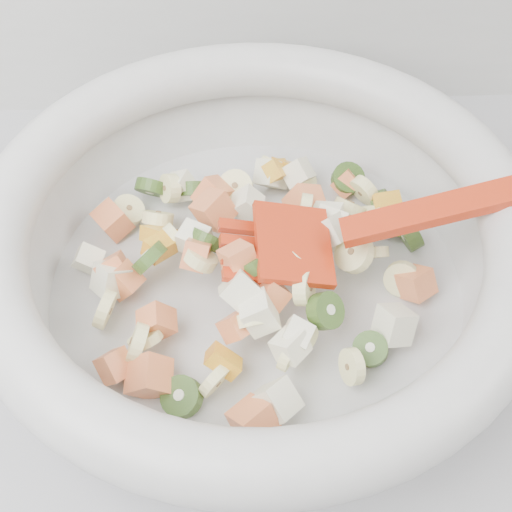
{
  "coord_description": "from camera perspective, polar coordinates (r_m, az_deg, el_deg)",
  "views": [
    {
      "loc": [
        0.08,
        1.19,
        1.33
      ],
      "look_at": [
        0.1,
        1.5,
        0.95
      ],
      "focal_mm": 50.0,
      "sensor_mm": 36.0,
      "label": 1
    }
  ],
  "objects": [
    {
      "name": "mixing_bowl",
      "position": [
        0.48,
        0.04,
        0.77
      ],
      "size": [
        0.44,
        0.38,
        0.13
      ],
      "color": "silver",
      "rests_on": "counter"
    }
  ]
}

